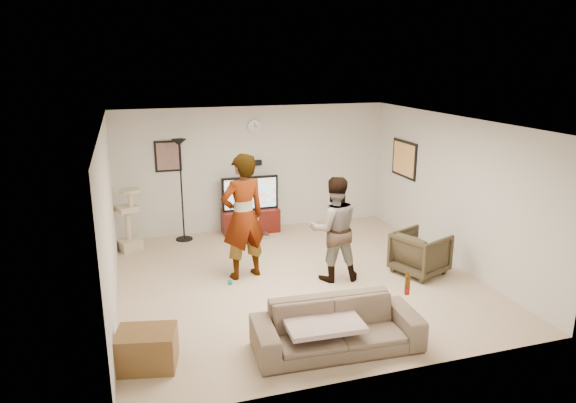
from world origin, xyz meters
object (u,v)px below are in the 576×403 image
object	(u,v)px
tv	(250,193)
armchair	(420,253)
floor_lamp	(182,191)
beer_bottle	(407,285)
person_left	(243,217)
person_right	(334,229)
cat_tree	(127,220)
side_table	(147,349)
sofa	(337,327)
tv_stand	(251,221)

from	to	relation	value
tv	armchair	world-z (taller)	tv
floor_lamp	beer_bottle	world-z (taller)	floor_lamp
person_left	person_right	size ratio (longest dim) A/B	1.21
cat_tree	floor_lamp	bearing A→B (deg)	14.53
armchair	side_table	bearing A→B (deg)	86.45
sofa	cat_tree	bearing A→B (deg)	121.83
armchair	beer_bottle	bearing A→B (deg)	122.41
beer_bottle	side_table	distance (m)	3.18
sofa	beer_bottle	xyz separation A→B (m)	(0.92, 0.00, 0.42)
floor_lamp	person_right	world-z (taller)	floor_lamp
tv	beer_bottle	bearing A→B (deg)	-79.01
tv_stand	person_left	world-z (taller)	person_left
tv	cat_tree	world-z (taller)	cat_tree
floor_lamp	side_table	size ratio (longest dim) A/B	2.97
floor_lamp	beer_bottle	size ratio (longest dim) A/B	7.84
floor_lamp	beer_bottle	bearing A→B (deg)	-63.70
tv_stand	beer_bottle	bearing A→B (deg)	-79.01
cat_tree	sofa	bearing A→B (deg)	-61.30
beer_bottle	side_table	world-z (taller)	beer_bottle
beer_bottle	armchair	distance (m)	2.17
person_right	sofa	size ratio (longest dim) A/B	0.83
cat_tree	person_left	size ratio (longest dim) A/B	0.58
tv	sofa	distance (m)	4.64
tv_stand	tv	world-z (taller)	tv
person_right	side_table	distance (m)	3.43
person_left	beer_bottle	world-z (taller)	person_left
tv_stand	floor_lamp	size ratio (longest dim) A/B	0.58
person_left	person_right	world-z (taller)	person_left
sofa	side_table	bearing A→B (deg)	175.36
person_left	beer_bottle	distance (m)	2.90
beer_bottle	side_table	size ratio (longest dim) A/B	0.38
tv_stand	person_right	size ratio (longest dim) A/B	0.68
tv	cat_tree	distance (m)	2.40
sofa	tv	bearing A→B (deg)	92.76
tv_stand	person_left	xyz separation A→B (m)	(-0.62, -2.15, 0.77)
cat_tree	side_table	size ratio (longest dim) A/B	1.76
tv_stand	side_table	world-z (taller)	tv_stand
cat_tree	armchair	world-z (taller)	cat_tree
armchair	side_table	distance (m)	4.62
beer_bottle	tv_stand	bearing A→B (deg)	100.99
side_table	tv_stand	bearing A→B (deg)	62.58
floor_lamp	side_table	bearing A→B (deg)	-101.90
cat_tree	person_left	world-z (taller)	person_left
cat_tree	side_table	distance (m)	3.98
person_right	armchair	bearing A→B (deg)	178.68
floor_lamp	person_left	size ratio (longest dim) A/B	0.97
cat_tree	armchair	xyz separation A→B (m)	(4.52, -2.53, -0.23)
floor_lamp	side_table	world-z (taller)	floor_lamp
tv_stand	sofa	bearing A→B (deg)	-90.37
person_right	sofa	distance (m)	2.16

